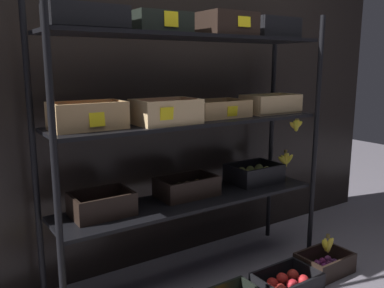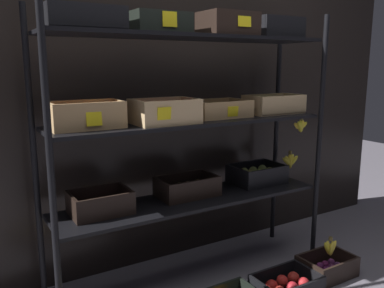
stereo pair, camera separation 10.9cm
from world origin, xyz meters
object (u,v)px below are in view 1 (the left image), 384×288
Objects in this scene: crate_ground_apple_red at (287,283)px; crate_ground_plum at (324,265)px; banana_bunch_loose at (327,245)px; display_rack at (194,116)px.

crate_ground_apple_red is 1.12× the size of crate_ground_plum.
banana_bunch_loose is at bearing 0.50° from crate_ground_plum.
crate_ground_apple_red is (0.37, -0.44, -0.97)m from display_rack.
display_rack is 4.85× the size of crate_ground_apple_red.
crate_ground_apple_red is 3.01× the size of banana_bunch_loose.
display_rack is at bearing 150.08° from crate_ground_plum.
display_rack is at bearing 150.68° from banana_bunch_loose.
banana_bunch_loose is at bearing 2.48° from crate_ground_apple_red.
banana_bunch_loose is (0.75, -0.42, -0.83)m from display_rack.
crate_ground_apple_red is at bearing -49.37° from display_rack.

